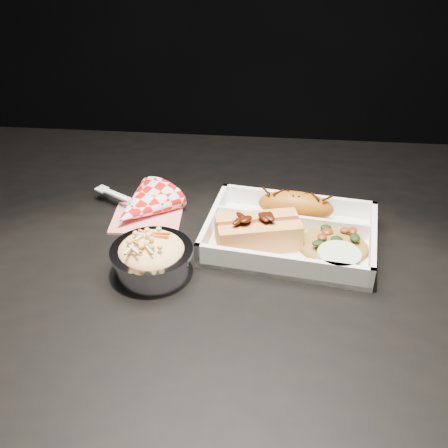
{
  "coord_description": "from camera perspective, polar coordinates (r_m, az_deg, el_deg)",
  "views": [
    {
      "loc": [
        0.06,
        -0.68,
        1.25
      ],
      "look_at": [
        -0.01,
        -0.02,
        0.81
      ],
      "focal_mm": 45.0,
      "sensor_mm": 36.0,
      "label": 1
    }
  ],
  "objects": [
    {
      "name": "fried_rice_mound",
      "position": [
        0.84,
        11.08,
        -1.57
      ],
      "size": [
        0.12,
        0.1,
        0.03
      ],
      "primitive_type": "ellipsoid",
      "rotation": [
        0.0,
        0.0,
        -0.14
      ],
      "color": "#A67830",
      "rests_on": "food_tray"
    },
    {
      "name": "dining_table",
      "position": [
        0.9,
        0.55,
        -7.17
      ],
      "size": [
        1.2,
        0.8,
        0.75
      ],
      "color": "black",
      "rests_on": "ground"
    },
    {
      "name": "foil_coleslaw_cup",
      "position": [
        0.78,
        -7.34,
        -3.23
      ],
      "size": [
        0.11,
        0.11,
        0.07
      ],
      "color": "silver",
      "rests_on": "dining_table"
    },
    {
      "name": "napkin_fork",
      "position": [
        0.92,
        -8.38,
        1.69
      ],
      "size": [
        0.16,
        0.15,
        0.1
      ],
      "rotation": [
        0.0,
        0.0,
        -0.53
      ],
      "color": "red",
      "rests_on": "dining_table"
    },
    {
      "name": "fried_pastry",
      "position": [
        0.89,
        7.29,
        1.8
      ],
      "size": [
        0.12,
        0.06,
        0.05
      ],
      "primitive_type": "ellipsoid",
      "rotation": [
        0.0,
        0.0,
        -0.14
      ],
      "color": "#9F590F",
      "rests_on": "food_tray"
    },
    {
      "name": "food_tray",
      "position": [
        0.86,
        6.73,
        -1.28
      ],
      "size": [
        0.27,
        0.21,
        0.04
      ],
      "rotation": [
        0.0,
        0.0,
        -0.14
      ],
      "color": "white",
      "rests_on": "dining_table"
    },
    {
      "name": "hotdog",
      "position": [
        0.83,
        3.49,
        -0.62
      ],
      "size": [
        0.13,
        0.09,
        0.06
      ],
      "rotation": [
        0.0,
        0.0,
        0.24
      ],
      "color": "#E6984E",
      "rests_on": "food_tray"
    },
    {
      "name": "cupcake_liner",
      "position": [
        0.8,
        11.53,
        -3.74
      ],
      "size": [
        0.06,
        0.06,
        0.03
      ],
      "primitive_type": "cylinder",
      "color": "beige",
      "rests_on": "food_tray"
    }
  ]
}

